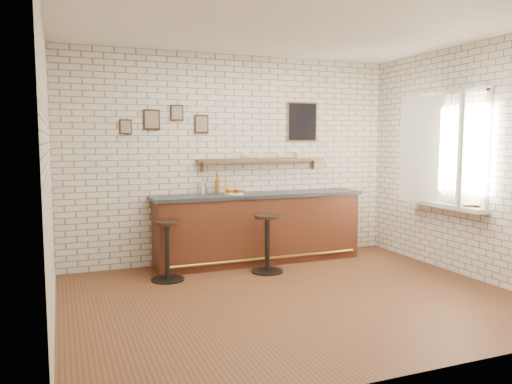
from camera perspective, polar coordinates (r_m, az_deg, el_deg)
ground at (r=5.77m, az=4.25°, el=-11.96°), size 5.00×5.00×0.00m
bar_counter at (r=7.27m, az=0.32°, el=-4.08°), size 3.10×0.65×1.01m
sandwich_plate at (r=7.05m, az=-2.53°, el=-0.21°), size 0.28×0.28×0.01m
ciabatta_sandwich at (r=7.05m, az=-2.45°, el=0.18°), size 0.27×0.19×0.08m
potato_chips at (r=7.04m, az=-2.75°, el=-0.16°), size 0.27×0.19×0.00m
bitters_bottle_brown at (r=7.12m, az=-5.90°, el=0.41°), size 0.06×0.06×0.20m
bitters_bottle_white at (r=7.11m, az=-6.06°, el=0.48°), size 0.06×0.06×0.22m
bitters_bottle_amber at (r=7.17m, az=-4.44°, el=0.70°), size 0.06×0.06×0.27m
condiment_bottle_yellow at (r=7.21m, az=-3.41°, el=0.48°), size 0.06×0.06×0.18m
bar_stool_left at (r=6.44m, az=-10.12°, el=-6.39°), size 0.42×0.42×0.76m
bar_stool_right at (r=6.72m, az=1.30°, el=-5.69°), size 0.43×0.43×0.78m
wall_shelf at (r=7.40m, az=0.69°, el=3.67°), size 2.00×0.18×0.18m
shelf_cup_a at (r=7.30m, az=-1.27°, el=4.19°), size 0.16×0.16×0.10m
shelf_cup_b at (r=7.38m, az=0.39°, el=4.17°), size 0.13×0.13×0.09m
shelf_cup_c at (r=7.50m, az=2.69°, el=4.21°), size 0.15×0.15×0.09m
shelf_cup_d at (r=7.64m, az=4.80°, el=4.25°), size 0.13×0.13×0.10m
back_wall_decor at (r=7.41m, az=-0.79°, el=8.07°), size 2.96×0.02×0.56m
window_sill at (r=7.16m, az=20.77°, el=-1.44°), size 0.20×1.35×0.06m
casement_window at (r=7.08m, az=20.74°, el=4.57°), size 0.40×1.30×1.56m
book_lower at (r=6.94m, az=22.23°, el=-1.39°), size 0.20×0.24×0.02m
book_upper at (r=6.91m, az=22.45°, el=-1.27°), size 0.27×0.30×0.02m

